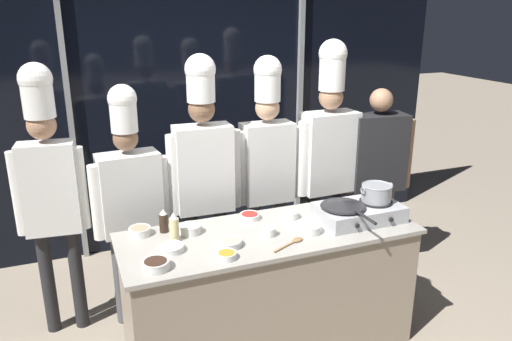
# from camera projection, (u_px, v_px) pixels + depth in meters

# --- Properties ---
(window_wall_back) EXTENTS (5.34, 0.09, 2.70)m
(window_wall_back) POSITION_uv_depth(u_px,v_px,m) (193.00, 110.00, 4.87)
(window_wall_back) COLOR black
(window_wall_back) RESTS_ON ground_plane
(demo_counter) EXTENTS (1.99, 0.72, 0.89)m
(demo_counter) POSITION_uv_depth(u_px,v_px,m) (269.00, 290.00, 3.45)
(demo_counter) COLOR gray
(demo_counter) RESTS_ON ground_plane
(portable_stove) EXTENTS (0.58, 0.37, 0.12)m
(portable_stove) POSITION_uv_depth(u_px,v_px,m) (359.00, 212.00, 3.48)
(portable_stove) COLOR #B2B5BA
(portable_stove) RESTS_ON demo_counter
(frying_pan) EXTENTS (0.31, 0.54, 0.04)m
(frying_pan) POSITION_uv_depth(u_px,v_px,m) (344.00, 204.00, 3.40)
(frying_pan) COLOR #232326
(frying_pan) RESTS_ON portable_stove
(stock_pot) EXTENTS (0.24, 0.21, 0.12)m
(stock_pot) POSITION_uv_depth(u_px,v_px,m) (377.00, 192.00, 3.48)
(stock_pot) COLOR #93969B
(stock_pot) RESTS_ON portable_stove
(squeeze_bottle_oil) EXTENTS (0.06, 0.06, 0.20)m
(squeeze_bottle_oil) POSITION_uv_depth(u_px,v_px,m) (174.00, 227.00, 3.15)
(squeeze_bottle_oil) COLOR beige
(squeeze_bottle_oil) RESTS_ON demo_counter
(squeeze_bottle_soy) EXTENTS (0.06, 0.06, 0.16)m
(squeeze_bottle_soy) POSITION_uv_depth(u_px,v_px,m) (164.00, 221.00, 3.28)
(squeeze_bottle_soy) COLOR #332319
(squeeze_bottle_soy) RESTS_ON demo_counter
(prep_bowl_rice) EXTENTS (0.13, 0.13, 0.05)m
(prep_bowl_rice) POSITION_uv_depth(u_px,v_px,m) (289.00, 214.00, 3.52)
(prep_bowl_rice) COLOR white
(prep_bowl_rice) RESTS_ON demo_counter
(prep_bowl_onion) EXTENTS (0.09, 0.09, 0.06)m
(prep_bowl_onion) POSITION_uv_depth(u_px,v_px,m) (269.00, 231.00, 3.25)
(prep_bowl_onion) COLOR white
(prep_bowl_onion) RESTS_ON demo_counter
(prep_bowl_garlic) EXTENTS (0.15, 0.15, 0.06)m
(prep_bowl_garlic) POSITION_uv_depth(u_px,v_px,m) (190.00, 228.00, 3.28)
(prep_bowl_garlic) COLOR white
(prep_bowl_garlic) RESTS_ON demo_counter
(prep_bowl_chicken) EXTENTS (0.15, 0.15, 0.04)m
(prep_bowl_chicken) POSITION_uv_depth(u_px,v_px,m) (171.00, 248.00, 3.04)
(prep_bowl_chicken) COLOR white
(prep_bowl_chicken) RESTS_ON demo_counter
(prep_bowl_soy_glaze) EXTENTS (0.16, 0.16, 0.05)m
(prep_bowl_soy_glaze) POSITION_uv_depth(u_px,v_px,m) (156.00, 264.00, 2.83)
(prep_bowl_soy_glaze) COLOR white
(prep_bowl_soy_glaze) RESTS_ON demo_counter
(prep_bowl_carrots) EXTENTS (0.12, 0.12, 0.04)m
(prep_bowl_carrots) POSITION_uv_depth(u_px,v_px,m) (227.00, 255.00, 2.95)
(prep_bowl_carrots) COLOR white
(prep_bowl_carrots) RESTS_ON demo_counter
(prep_bowl_mushrooms) EXTENTS (0.14, 0.14, 0.05)m
(prep_bowl_mushrooms) POSITION_uv_depth(u_px,v_px,m) (140.00, 231.00, 3.25)
(prep_bowl_mushrooms) COLOR white
(prep_bowl_mushrooms) RESTS_ON demo_counter
(prep_bowl_bell_pepper) EXTENTS (0.14, 0.14, 0.04)m
(prep_bowl_bell_pepper) POSITION_uv_depth(u_px,v_px,m) (250.00, 216.00, 3.51)
(prep_bowl_bell_pepper) COLOR white
(prep_bowl_bell_pepper) RESTS_ON demo_counter
(prep_bowl_shrimp) EXTENTS (0.15, 0.15, 0.06)m
(prep_bowl_shrimp) POSITION_uv_depth(u_px,v_px,m) (310.00, 228.00, 3.29)
(prep_bowl_shrimp) COLOR white
(prep_bowl_shrimp) RESTS_ON demo_counter
(prep_bowl_ginger) EXTENTS (0.16, 0.16, 0.05)m
(prep_bowl_ginger) POSITION_uv_depth(u_px,v_px,m) (229.00, 242.00, 3.10)
(prep_bowl_ginger) COLOR white
(prep_bowl_ginger) RESTS_ON demo_counter
(serving_spoon_slotted) EXTENTS (0.26, 0.15, 0.02)m
(serving_spoon_slotted) POSITION_uv_depth(u_px,v_px,m) (294.00, 241.00, 3.16)
(serving_spoon_slotted) COLOR olive
(serving_spoon_slotted) RESTS_ON demo_counter
(chef_head) EXTENTS (0.48, 0.23, 1.97)m
(chef_head) POSITION_uv_depth(u_px,v_px,m) (49.00, 179.00, 3.41)
(chef_head) COLOR #232326
(chef_head) RESTS_ON ground_plane
(chef_sous) EXTENTS (0.57, 0.26, 1.81)m
(chef_sous) POSITION_uv_depth(u_px,v_px,m) (130.00, 194.00, 3.59)
(chef_sous) COLOR #4C4C51
(chef_sous) RESTS_ON ground_plane
(chef_line) EXTENTS (0.56, 0.24, 2.00)m
(chef_line) POSITION_uv_depth(u_px,v_px,m) (204.00, 166.00, 3.74)
(chef_line) COLOR #232326
(chef_line) RESTS_ON ground_plane
(chef_pastry) EXTENTS (0.54, 0.22, 1.96)m
(chef_pastry) POSITION_uv_depth(u_px,v_px,m) (267.00, 159.00, 3.97)
(chef_pastry) COLOR #4C4C51
(chef_pastry) RESTS_ON ground_plane
(chef_apprentice) EXTENTS (0.61, 0.26, 2.07)m
(chef_apprentice) POSITION_uv_depth(u_px,v_px,m) (329.00, 150.00, 4.12)
(chef_apprentice) COLOR #232326
(chef_apprentice) RESTS_ON ground_plane
(person_guest) EXTENTS (0.61, 0.30, 1.67)m
(person_guest) POSITION_uv_depth(u_px,v_px,m) (376.00, 166.00, 4.27)
(person_guest) COLOR #4C4C51
(person_guest) RESTS_ON ground_plane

